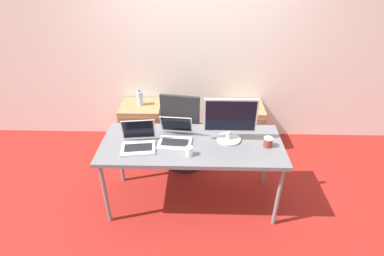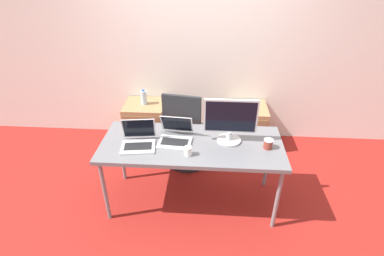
% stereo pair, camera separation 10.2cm
% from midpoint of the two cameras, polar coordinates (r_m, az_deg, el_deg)
% --- Properties ---
extents(ground_plane, '(14.00, 14.00, 0.00)m').
position_cam_midpoint_polar(ground_plane, '(3.45, -0.89, -13.51)').
color(ground_plane, maroon).
extents(wall_back, '(10.00, 0.05, 2.60)m').
position_cam_midpoint_polar(wall_back, '(4.05, -0.20, 15.06)').
color(wall_back, silver).
rests_on(wall_back, ground_plane).
extents(desk, '(1.80, 0.74, 0.77)m').
position_cam_midpoint_polar(desk, '(2.99, -1.00, -3.68)').
color(desk, slate).
rests_on(desk, ground_plane).
extents(office_chair, '(0.56, 0.59, 1.05)m').
position_cam_midpoint_polar(office_chair, '(3.72, -2.32, -1.97)').
color(office_chair, '#232326').
rests_on(office_chair, ground_plane).
extents(cabinet_left, '(0.54, 0.50, 0.60)m').
position_cam_midpoint_polar(cabinet_left, '(4.27, -10.10, 0.77)').
color(cabinet_left, '#99754C').
rests_on(cabinet_left, ground_plane).
extents(cabinet_right, '(0.54, 0.50, 0.60)m').
position_cam_midpoint_polar(cabinet_right, '(4.22, 8.76, 0.52)').
color(cabinet_right, '#99754C').
rests_on(cabinet_right, ground_plane).
extents(water_bottle, '(0.08, 0.08, 0.21)m').
position_cam_midpoint_polar(water_bottle, '(4.09, -10.60, 5.58)').
color(water_bottle, silver).
rests_on(water_bottle, cabinet_left).
extents(laptop_left, '(0.35, 0.34, 0.25)m').
position_cam_midpoint_polar(laptop_left, '(2.94, -11.16, -2.59)').
color(laptop_left, silver).
rests_on(laptop_left, desk).
extents(laptop_right, '(0.34, 0.37, 0.23)m').
position_cam_midpoint_polar(laptop_right, '(2.97, -4.17, -1.64)').
color(laptop_right, silver).
rests_on(laptop_right, desk).
extents(monitor, '(0.51, 0.24, 0.45)m').
position_cam_midpoint_polar(monitor, '(2.90, 6.27, 1.47)').
color(monitor, '#B7B7BC').
rests_on(monitor, desk).
extents(coffee_cup_white, '(0.07, 0.07, 0.09)m').
position_cam_midpoint_polar(coffee_cup_white, '(2.77, -1.60, -4.44)').
color(coffee_cup_white, white).
rests_on(coffee_cup_white, desk).
extents(coffee_cup_brown, '(0.09, 0.09, 0.09)m').
position_cam_midpoint_polar(coffee_cup_brown, '(2.96, 13.32, -2.65)').
color(coffee_cup_brown, maroon).
rests_on(coffee_cup_brown, desk).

